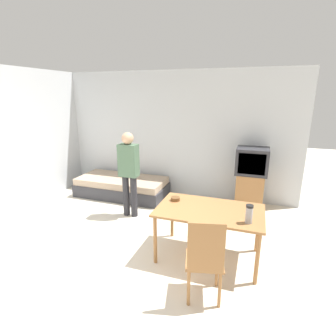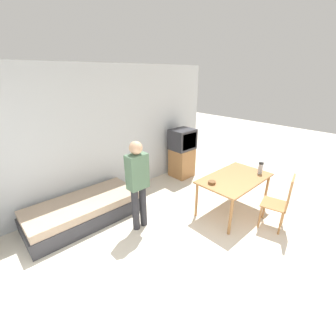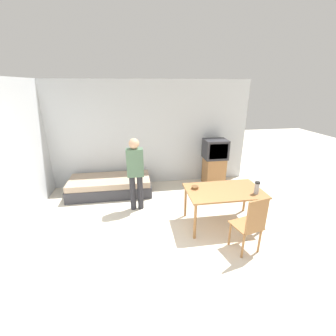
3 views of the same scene
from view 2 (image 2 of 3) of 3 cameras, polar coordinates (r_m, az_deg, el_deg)
ground_plane at (r=3.41m, az=18.05°, el=-26.45°), size 20.00×20.00×0.00m
wall_back at (r=4.79m, az=-15.79°, el=7.99°), size 5.66×0.06×2.70m
daybed at (r=4.45m, az=-20.55°, el=-10.10°), size 1.99×0.90×0.41m
tv at (r=5.76m, az=3.59°, el=3.91°), size 0.58×0.51×1.24m
dining_table at (r=4.41m, az=16.54°, el=-3.20°), size 1.41×0.85×0.72m
wooden_chair at (r=4.25m, az=26.94°, el=-7.40°), size 0.49×0.49×1.01m
person_standing at (r=3.69m, az=-7.70°, el=-3.19°), size 0.34×0.21×1.57m
thermos_flask at (r=4.66m, az=22.46°, el=0.13°), size 0.09×0.09×0.23m
mate_bowl at (r=4.02m, az=11.08°, el=-3.66°), size 0.13×0.13×0.05m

